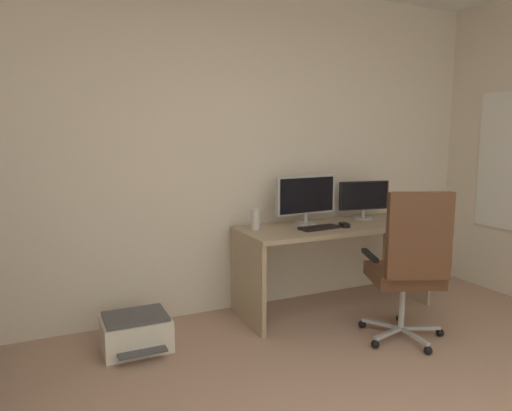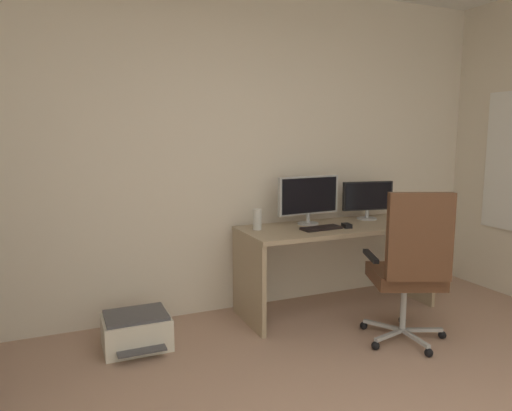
% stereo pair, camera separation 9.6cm
% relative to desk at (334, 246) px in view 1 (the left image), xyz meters
% --- Properties ---
extents(wall_back, '(5.26, 0.10, 2.73)m').
position_rel_desk_xyz_m(wall_back, '(-0.94, 0.43, 0.81)').
color(wall_back, silver).
rests_on(wall_back, ground).
extents(desk, '(1.66, 0.64, 0.74)m').
position_rel_desk_xyz_m(desk, '(0.00, 0.00, 0.00)').
color(desk, tan).
rests_on(desk, ground).
extents(monitor_main, '(0.59, 0.18, 0.41)m').
position_rel_desk_xyz_m(monitor_main, '(-0.19, 0.15, 0.42)').
color(monitor_main, '#B2B5B7').
rests_on(monitor_main, desk).
extents(monitor_secondary, '(0.48, 0.18, 0.34)m').
position_rel_desk_xyz_m(monitor_secondary, '(0.42, 0.15, 0.38)').
color(monitor_secondary, '#B2B5B7').
rests_on(monitor_secondary, desk).
extents(keyboard, '(0.35, 0.16, 0.02)m').
position_rel_desk_xyz_m(keyboard, '(-0.21, -0.09, 0.19)').
color(keyboard, black).
rests_on(keyboard, desk).
extents(computer_mouse, '(0.08, 0.11, 0.03)m').
position_rel_desk_xyz_m(computer_mouse, '(0.02, -0.11, 0.20)').
color(computer_mouse, black).
rests_on(computer_mouse, desk).
extents(desktop_speaker, '(0.07, 0.07, 0.17)m').
position_rel_desk_xyz_m(desktop_speaker, '(-0.69, 0.10, 0.27)').
color(desktop_speaker, silver).
rests_on(desktop_speaker, desk).
extents(office_chair, '(0.64, 0.65, 1.13)m').
position_rel_desk_xyz_m(office_chair, '(0.08, -0.81, 0.05)').
color(office_chair, '#B7BABC').
rests_on(office_chair, ground).
extents(printer, '(0.46, 0.44, 0.25)m').
position_rel_desk_xyz_m(printer, '(-1.71, -0.08, -0.43)').
color(printer, silver).
rests_on(printer, ground).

